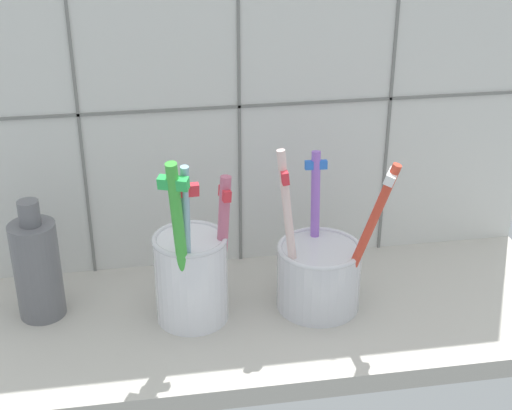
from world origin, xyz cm
name	(u,v)px	position (x,y,z in cm)	size (l,w,h in cm)	color
counter_slab	(257,322)	(0.00, 0.00, 1.00)	(64.00, 22.00, 2.00)	#BCB7AD
tile_wall_back	(237,77)	(0.00, 12.00, 22.50)	(64.00, 2.20, 45.00)	silver
toothbrush_cup_left	(192,273)	(-6.22, 0.28, 7.07)	(7.62, 8.78, 18.30)	white
toothbrush_cup_right	(319,271)	(6.28, 0.45, 5.93)	(10.84, 9.40, 17.55)	silver
ceramic_vase	(37,268)	(-20.77, 3.46, 7.21)	(4.47, 4.47, 12.26)	slate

